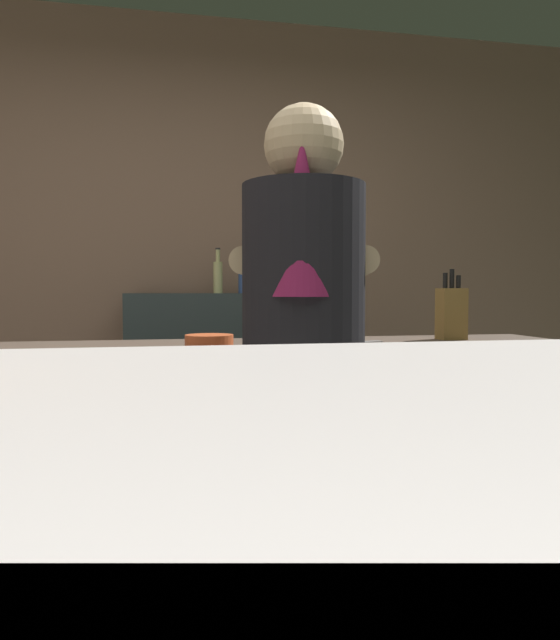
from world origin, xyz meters
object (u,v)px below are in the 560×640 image
at_px(chefs_knife, 354,343).
at_px(mixing_bowl, 209,341).
at_px(knife_block, 451,313).
at_px(bottle_olive_oil, 218,276).
at_px(bottle_hot_sauce, 244,280).
at_px(bartender, 303,356).

bearing_deg(chefs_knife, mixing_bowl, 164.05).
height_order(knife_block, bottle_olive_oil, bottle_olive_oil).
bearing_deg(bottle_hot_sauce, chefs_knife, -79.40).
distance_m(chefs_knife, bottle_olive_oil, 1.33).
xyz_separation_m(chefs_knife, bottle_hot_sauce, (-0.23, 1.23, 0.24)).
height_order(bartender, mixing_bowl, bartender).
bearing_deg(bottle_hot_sauce, mixing_bowl, -102.64).
xyz_separation_m(bartender, bottle_hot_sauce, (0.05, 1.64, 0.24)).
height_order(chefs_knife, bottle_hot_sauce, bottle_hot_sauce).
xyz_separation_m(bartender, knife_block, (0.72, 0.53, 0.10)).
relative_size(bartender, bottle_olive_oil, 6.56).
relative_size(bartender, knife_block, 5.95).
bearing_deg(knife_block, bottle_olive_oil, 125.82).
relative_size(knife_block, bottle_hot_sauce, 1.50).
distance_m(knife_block, mixing_bowl, 0.97).
height_order(bartender, bottle_hot_sauce, bartender).
xyz_separation_m(mixing_bowl, bottle_hot_sauce, (0.28, 1.27, 0.23)).
height_order(mixing_bowl, chefs_knife, mixing_bowl).
bearing_deg(bottle_hot_sauce, bartender, -91.79).
distance_m(knife_block, bottle_olive_oil, 1.40).
height_order(bartender, bottle_olive_oil, bartender).
xyz_separation_m(knife_block, chefs_knife, (-0.44, -0.13, -0.10)).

